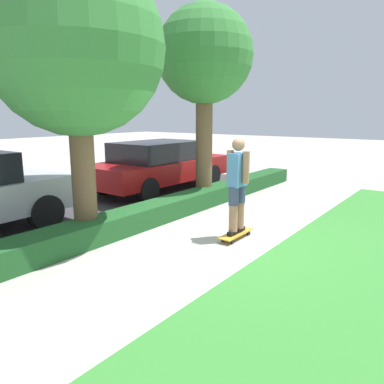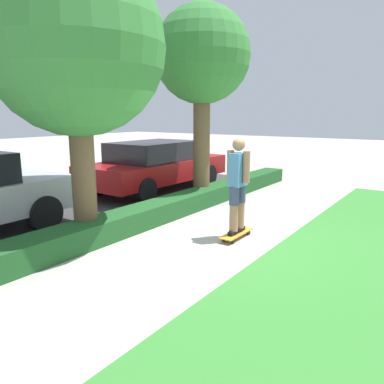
{
  "view_description": "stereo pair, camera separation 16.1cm",
  "coord_description": "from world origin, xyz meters",
  "px_view_note": "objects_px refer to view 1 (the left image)",
  "views": [
    {
      "loc": [
        -5.29,
        -3.38,
        2.15
      ],
      "look_at": [
        0.09,
        0.6,
        0.75
      ],
      "focal_mm": 35.0,
      "sensor_mm": 36.0,
      "label": 1
    },
    {
      "loc": [
        -5.39,
        -3.25,
        2.15
      ],
      "look_at": [
        0.09,
        0.6,
        0.75
      ],
      "focal_mm": 35.0,
      "sensor_mm": 36.0,
      "label": 2
    }
  ],
  "objects_px": {
    "parked_car_middle": "(159,165)",
    "tree_near": "(76,48)",
    "skater_person": "(237,184)",
    "skateboard": "(236,234)",
    "tree_mid": "(205,58)"
  },
  "relations": [
    {
      "from": "skateboard",
      "to": "tree_near",
      "type": "height_order",
      "value": "tree_near"
    },
    {
      "from": "skater_person",
      "to": "tree_mid",
      "type": "height_order",
      "value": "tree_mid"
    },
    {
      "from": "skateboard",
      "to": "parked_car_middle",
      "type": "relative_size",
      "value": 0.18
    },
    {
      "from": "skateboard",
      "to": "tree_near",
      "type": "relative_size",
      "value": 0.18
    },
    {
      "from": "tree_near",
      "to": "parked_car_middle",
      "type": "xyz_separation_m",
      "value": [
        4.07,
        1.89,
        -2.43
      ]
    },
    {
      "from": "skater_person",
      "to": "parked_car_middle",
      "type": "distance_m",
      "value": 4.66
    },
    {
      "from": "tree_mid",
      "to": "skater_person",
      "type": "bearing_deg",
      "value": -134.05
    },
    {
      "from": "skater_person",
      "to": "tree_mid",
      "type": "distance_m",
      "value": 3.82
    },
    {
      "from": "tree_mid",
      "to": "parked_car_middle",
      "type": "xyz_separation_m",
      "value": [
        0.43,
        1.84,
        -2.7
      ]
    },
    {
      "from": "tree_near",
      "to": "parked_car_middle",
      "type": "relative_size",
      "value": 1.0
    },
    {
      "from": "skateboard",
      "to": "tree_mid",
      "type": "relative_size",
      "value": 0.18
    },
    {
      "from": "skateboard",
      "to": "parked_car_middle",
      "type": "distance_m",
      "value": 4.7
    },
    {
      "from": "skater_person",
      "to": "tree_near",
      "type": "bearing_deg",
      "value": 127.85
    },
    {
      "from": "parked_car_middle",
      "to": "tree_near",
      "type": "bearing_deg",
      "value": -154.8
    },
    {
      "from": "skater_person",
      "to": "parked_car_middle",
      "type": "relative_size",
      "value": 0.36
    }
  ]
}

